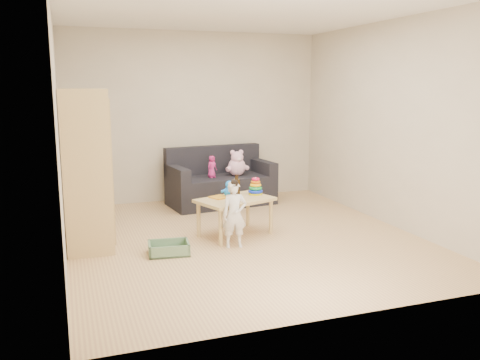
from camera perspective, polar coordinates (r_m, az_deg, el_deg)
name	(u,v)px	position (r m, az deg, el deg)	size (l,w,h in m)	color
room	(243,128)	(5.85, 0.35, 5.81)	(4.50, 4.50, 4.50)	#D9B175
wardrobe	(85,169)	(5.90, -16.99, 1.23)	(0.49, 0.97, 1.75)	tan
sofa	(221,190)	(7.71, -2.13, -1.15)	(1.55, 0.78, 0.44)	black
play_table	(235,217)	(6.11, -0.55, -4.17)	(0.87, 0.55, 0.46)	tan
storage_bin	(169,248)	(5.56, -8.00, -7.58)	(0.43, 0.32, 0.13)	#618460
toddler	(235,215)	(5.65, -0.62, -3.99)	(0.27, 0.18, 0.73)	white
pink_bear	(237,165)	(7.69, -0.37, 1.72)	(0.29, 0.25, 0.33)	#FFBBDC
doll	(212,167)	(7.53, -3.17, 1.48)	(0.16, 0.11, 0.32)	#D72881
ring_stacker	(256,188)	(6.27, 1.76, -0.87)	(0.18, 0.18, 0.21)	#CDCD0A
brown_bottle	(237,186)	(6.25, -0.38, -0.69)	(0.09, 0.09, 0.25)	black
blue_plush	(229,189)	(6.13, -1.22, -0.96)	(0.17, 0.13, 0.20)	#1C82FF
wooden_figure	(232,194)	(6.01, -0.87, -1.62)	(0.05, 0.04, 0.12)	brown
yellow_book	(220,197)	(6.10, -2.32, -1.94)	(0.19, 0.19, 0.01)	orange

